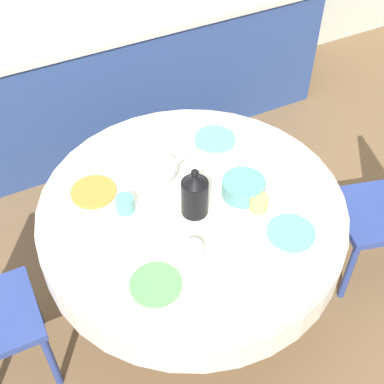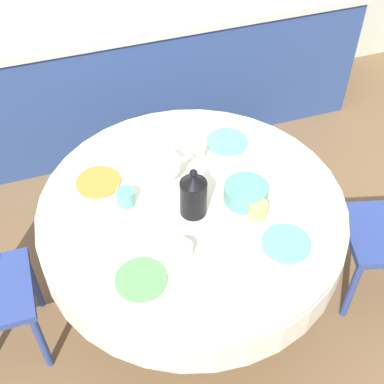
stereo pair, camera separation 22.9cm
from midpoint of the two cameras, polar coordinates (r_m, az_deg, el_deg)
The scene contains 14 objects.
ground_plane at distance 2.98m, azimuth -2.23°, elevation -10.86°, with size 12.00×12.00×0.00m, color brown.
kitchen_counter at distance 3.68m, azimuth -12.50°, elevation 11.19°, with size 3.24×0.64×0.90m.
dining_table at distance 2.50m, azimuth -2.62°, elevation -3.32°, with size 1.41×1.41×0.72m.
plate_near_left at distance 2.15m, azimuth -6.99°, elevation -9.95°, with size 0.21×0.21×0.01m, color #5BA85B.
cup_near_left at distance 2.19m, azimuth -2.91°, elevation -6.54°, with size 0.08×0.08×0.08m, color white.
plate_near_right at distance 2.31m, azimuth 7.77°, elevation -4.49°, with size 0.21×0.21×0.01m, color #60BCB7.
cup_near_right at distance 2.37m, azimuth 4.42°, elevation -1.30°, with size 0.08×0.08×0.08m, color #DBB766.
plate_far_left at distance 2.51m, azimuth -13.04°, elevation -0.11°, with size 0.21×0.21×0.01m, color orange.
cup_far_left at distance 2.39m, azimuth -9.88°, elevation -1.43°, with size 0.08×0.08×0.08m, color #5BA39E.
plate_far_right at distance 2.72m, azimuth 0.06°, elevation 5.56°, with size 0.21×0.21×0.01m, color #60BCB7.
cup_far_right at distance 2.59m, azimuth -2.92°, elevation 3.97°, with size 0.08×0.08×0.08m, color white.
coffee_carafe at distance 2.30m, azimuth -2.55°, elevation -0.40°, with size 0.12×0.12×0.26m.
teapot at distance 2.46m, azimuth -5.99°, elevation 2.54°, with size 0.21×0.15×0.20m.
fruit_bowl at distance 2.43m, azimuth 2.83°, elevation 0.35°, with size 0.20×0.20×0.08m, color #569993.
Camera 1 is at (-0.73, -1.46, 2.50)m, focal length 50.00 mm.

